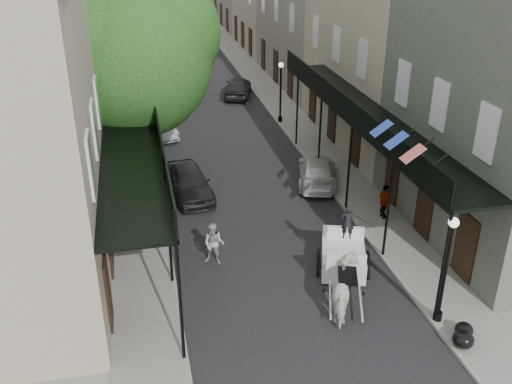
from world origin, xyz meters
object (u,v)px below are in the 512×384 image
lamppost_left (158,185)px  lamppost_right_far (281,91)px  horse (347,290)px  carriage (344,238)px  tree_far (134,17)px  car_left_mid (157,127)px  car_left_far (145,64)px  pedestrian_sidewalk_left (144,105)px  pedestrian_walking (214,244)px  car_left_near (189,182)px  car_right_far (238,87)px  pedestrian_sidewalk_right (385,202)px  car_right_near (317,171)px  lamppost_right_near (446,269)px  tree_near (142,52)px

lamppost_left → lamppost_right_far: 14.53m
horse → carriage: 2.84m
tree_far → car_left_mid: 8.81m
car_left_mid → car_left_far: bearing=68.9°
car_left_mid → pedestrian_sidewalk_left: bearing=80.6°
pedestrian_walking → car_left_near: pedestrian_walking is taller
horse → carriage: carriage is taller
tree_far → car_right_far: 8.55m
tree_far → pedestrian_sidewalk_right: 22.15m
car_left_mid → carriage: bearing=-90.0°
lamppost_left → pedestrian_sidewalk_right: (9.32, -1.23, -1.17)m
car_right_near → car_left_far: bearing=-56.4°
horse → pedestrian_walking: 5.39m
lamppost_right_far → pedestrian_sidewalk_left: size_ratio=1.93×
tree_far → horse: bearing=-77.3°
horse → lamppost_left: bearing=-33.1°
pedestrian_walking → car_left_near: (-0.26, 5.88, -0.11)m
car_left_mid → car_right_far: 9.46m
carriage → car_right_far: size_ratio=0.72×
car_left_near → car_left_far: size_ratio=0.82×
lamppost_right_near → carriage: (-1.81, 3.81, -0.87)m
lamppost_left → pedestrian_sidewalk_left: 14.07m
car_right_far → tree_far: bearing=16.5°
pedestrian_sidewalk_left → car_left_near: pedestrian_sidewalk_left is taller
tree_far → pedestrian_sidewalk_right: (9.47, -19.41, -4.96)m
carriage → pedestrian_walking: size_ratio=1.85×
lamppost_right_near → pedestrian_walking: bearing=142.2°
tree_near → tree_far: size_ratio=1.12×
lamppost_left → car_left_mid: bearing=87.4°
pedestrian_sidewalk_right → car_left_mid: (-8.82, 12.35, -0.29)m
pedestrian_walking → pedestrian_sidewalk_right: (7.56, 1.77, 0.06)m
car_left_mid → lamppost_right_near: bearing=-89.1°
tree_far → pedestrian_walking: 21.85m
car_left_mid → pedestrian_walking: bearing=-106.0°
pedestrian_sidewalk_left → car_left_far: (0.60, 12.86, -0.37)m
car_right_far → horse: bearing=103.1°
car_right_far → car_left_near: bearing=87.1°
car_left_near → lamppost_right_near: bearing=-65.0°
car_left_near → lamppost_left: bearing=-124.2°
tree_near → pedestrian_walking: tree_near is taller
lamppost_left → pedestrian_walking: lamppost_left is taller
tree_far → horse: 26.15m
car_left_mid → car_right_near: size_ratio=0.84×
horse → pedestrian_sidewalk_left: pedestrian_sidewalk_left is taller
car_right_near → car_right_far: (-1.00, 15.26, 0.10)m
tree_near → lamppost_right_far: size_ratio=2.60×
lamppost_right_near → car_left_mid: 20.67m
lamppost_left → lamppost_right_far: size_ratio=1.00×
carriage → pedestrian_sidewalk_left: bearing=127.9°
lamppost_right_near → carriage: 4.31m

